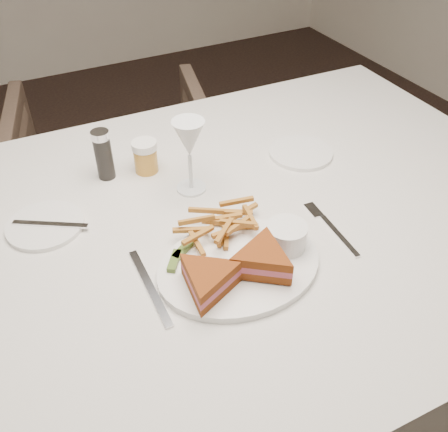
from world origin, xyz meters
TOP-DOWN VIEW (x-y plane):
  - ground at (0.00, 0.00)m, footprint 5.00×5.00m
  - table at (0.30, -0.19)m, footprint 1.62×1.10m
  - chair_far at (0.29, 0.61)m, footprint 0.83×0.80m
  - table_setting at (0.28, -0.24)m, footprint 0.80×0.61m

SIDE VIEW (x-z plane):
  - ground at x=0.00m, z-range 0.00..0.00m
  - chair_far at x=0.29m, z-range 0.00..0.72m
  - table at x=0.30m, z-range 0.00..0.75m
  - table_setting at x=0.28m, z-range 0.70..0.88m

